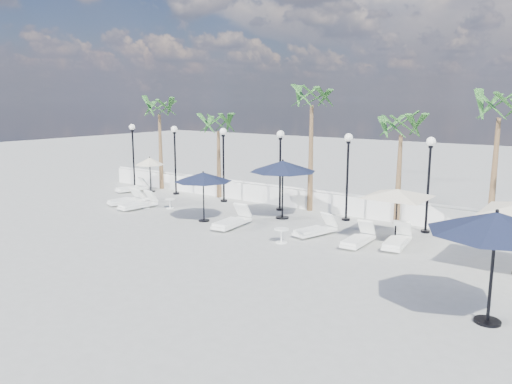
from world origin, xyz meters
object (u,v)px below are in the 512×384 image
Objects in this scene: lounger_2 at (127,201)px; lounger_4 at (232,221)px; lounger_3 at (138,204)px; lounger_6 at (358,239)px; lounger_7 at (315,229)px; parasol_navy_left at (203,177)px; parasol_cream_sq_a at (398,189)px; lounger_0 at (132,188)px; parasol_cream_small at (150,162)px; parasol_navy_right at (496,223)px; lounger_1 at (125,199)px; lounger_5 at (397,240)px; parasol_navy_mid at (283,167)px.

lounger_2 is 7.10m from lounger_4.
lounger_3 is 11.34m from lounger_6.
lounger_6 is 1.95m from lounger_7.
parasol_navy_left is (-5.12, -0.82, 1.71)m from lounger_7.
lounger_6 is 0.45× the size of parasol_cream_sq_a.
parasol_cream_sq_a is at bearing 52.84° from lounger_6.
lounger_7 is (13.22, -2.03, 0.01)m from lounger_0.
lounger_0 is 10.23m from lounger_4.
parasol_cream_small is at bearing 136.60° from lounger_3.
lounger_4 is at bearing -149.11° from lounger_7.
lounger_0 is 0.78× the size of parasol_navy_left.
lounger_3 is 1.00× the size of parasol_cream_small.
parasol_cream_small reaches higher than lounger_0.
lounger_0 is 0.89× the size of lounger_4.
lounger_3 reaches higher than lounger_7.
parasol_cream_sq_a reaches higher than lounger_4.
lounger_7 is at bearing 148.41° from parasol_navy_right.
lounger_1 is 0.87× the size of lounger_5.
lounger_2 is 0.76× the size of parasol_navy_left.
parasol_cream_sq_a is 2.15× the size of parasol_cream_small.
lounger_3 is (1.14, -0.26, 0.02)m from lounger_2.
lounger_5 is 3.19m from lounger_7.
parasol_cream_small reaches higher than lounger_7.
parasol_cream_small is (-15.24, 1.68, -0.25)m from parasol_cream_sq_a.
parasol_cream_sq_a is (0.91, 1.27, 1.75)m from lounger_6.
parasol_navy_right is at bearing -39.83° from lounger_6.
parasol_cream_sq_a reaches higher than parasol_cream_small.
lounger_3 is 0.68× the size of parasol_navy_mid.
parasol_navy_right reaches higher than parasol_navy_mid.
parasol_navy_left is at bearing -25.78° from parasol_cream_small.
parasol_cream_small is at bearing 164.28° from lounger_5.
lounger_2 is at bearing 173.08° from lounger_3.
parasol_cream_sq_a is at bearing 14.81° from lounger_3.
lounger_4 is 0.50× the size of parasol_cream_sq_a.
lounger_1 is at bearing 176.09° from parasol_navy_left.
lounger_5 is 15.81m from parasol_cream_small.
parasol_navy_mid is 0.96× the size of parasol_navy_right.
parasol_navy_right is at bearing -19.97° from parasol_cream_small.
parasol_navy_right reaches higher than lounger_7.
lounger_0 is at bearing 135.78° from lounger_1.
lounger_3 is 5.96m from lounger_4.
parasol_navy_left is at bearing 170.25° from lounger_4.
parasol_cream_sq_a reaches higher than lounger_1.
lounger_1 is at bearing -162.22° from lounger_7.
lounger_2 is 13.72m from lounger_5.
lounger_0 is 4.78m from lounger_3.
lounger_4 reaches higher than lounger_6.
parasol_cream_small is (-12.40, 2.70, 1.50)m from lounger_7.
lounger_2 is at bearing -18.96° from lounger_1.
parasol_navy_mid is at bearing 163.27° from lounger_7.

